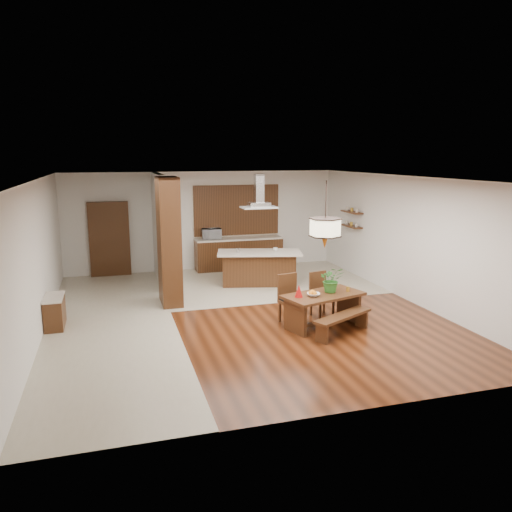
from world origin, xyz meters
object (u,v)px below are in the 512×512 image
object	(u,v)px
dining_table	(323,302)
dining_chair_right	(322,295)
island_cup	(275,249)
dining_bench	(343,325)
hallway_console	(55,312)
fruit_bowl	(313,295)
foliage_plant	(332,280)
dining_chair_left	(292,299)
kitchen_island	(259,268)
microwave	(212,234)
range_hood	(259,191)
pendant_lantern	(326,215)

from	to	relation	value
dining_table	dining_chair_right	world-z (taller)	dining_chair_right
dining_chair_right	island_cup	world-z (taller)	island_cup
dining_bench	dining_chair_right	bearing A→B (deg)	86.02
hallway_console	fruit_bowl	world-z (taller)	fruit_bowl
foliage_plant	dining_chair_right	bearing A→B (deg)	85.23
hallway_console	dining_chair_right	bearing A→B (deg)	-9.20
dining_chair_right	dining_chair_left	bearing A→B (deg)	-175.09
dining_chair_left	kitchen_island	xyz separation A→B (m)	(0.24, 3.13, -0.04)
dining_chair_left	island_cup	world-z (taller)	dining_chair_left
microwave	kitchen_island	bearing A→B (deg)	-62.46
kitchen_island	dining_chair_left	bearing A→B (deg)	-80.03
dining_bench	fruit_bowl	world-z (taller)	fruit_bowl
foliage_plant	island_cup	xyz separation A→B (m)	(-0.06, 3.33, 0.01)
dining_chair_left	island_cup	distance (m)	3.15
hallway_console	fruit_bowl	distance (m)	5.13
dining_table	range_hood	size ratio (longest dim) A/B	1.97
fruit_bowl	hallway_console	bearing A→B (deg)	162.34
dining_chair_right	pendant_lantern	world-z (taller)	pendant_lantern
hallway_console	dining_table	bearing A→B (deg)	-15.85
dining_table	dining_chair_right	size ratio (longest dim) A/B	1.88
hallway_console	kitchen_island	distance (m)	5.26
foliage_plant	microwave	world-z (taller)	microwave
dining_table	dining_chair_left	world-z (taller)	dining_chair_left
dining_chair_right	pendant_lantern	size ratio (longest dim) A/B	0.72
fruit_bowl	range_hood	world-z (taller)	range_hood
hallway_console	kitchen_island	bearing A→B (deg)	22.72
fruit_bowl	dining_table	bearing A→B (deg)	21.02
dining_table	foliage_plant	distance (m)	0.49
dining_bench	kitchen_island	xyz separation A→B (m)	(-0.45, 4.04, 0.26)
pendant_lantern	foliage_plant	xyz separation A→B (m)	(0.20, 0.07, -1.31)
foliage_plant	range_hood	world-z (taller)	range_hood
dining_table	dining_chair_left	bearing A→B (deg)	145.87
dining_chair_left	fruit_bowl	xyz separation A→B (m)	(0.27, -0.45, 0.20)
island_cup	microwave	distance (m)	2.43
range_hood	pendant_lantern	bearing A→B (deg)	-85.38
dining_chair_right	pendant_lantern	xyz separation A→B (m)	(-0.25, -0.59, 1.77)
dining_chair_left	pendant_lantern	world-z (taller)	pendant_lantern
pendant_lantern	dining_chair_right	bearing A→B (deg)	67.29
dining_table	foliage_plant	xyz separation A→B (m)	(0.20, 0.07, 0.44)
dining_table	pendant_lantern	size ratio (longest dim) A/B	1.35
microwave	pendant_lantern	bearing A→B (deg)	-74.20
dining_bench	range_hood	size ratio (longest dim) A/B	1.58
hallway_console	microwave	world-z (taller)	microwave
dining_chair_right	dining_bench	bearing A→B (deg)	-105.65
dining_chair_right	fruit_bowl	distance (m)	0.88
dining_chair_left	foliage_plant	bearing A→B (deg)	-31.75
hallway_console	pendant_lantern	bearing A→B (deg)	-15.85
range_hood	dining_bench	bearing A→B (deg)	-83.69
dining_chair_left	dining_chair_right	distance (m)	0.81
dining_chair_left	microwave	xyz separation A→B (m)	(-0.61, 5.10, 0.60)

